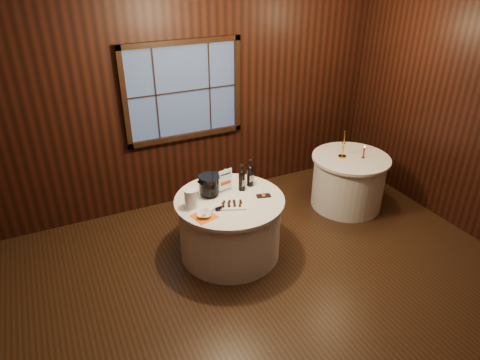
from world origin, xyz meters
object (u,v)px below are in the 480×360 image
sign_stand (225,183)px  red_candle (364,153)px  ice_bucket (209,185)px  chocolate_plate (232,204)px  brass_candlestick (343,148)px  cracker_bowl (204,215)px  port_bottle_left (242,179)px  chocolate_box (264,196)px  side_table (348,181)px  main_table (230,226)px  port_bottle_right (250,174)px  grape_bunch (219,208)px  glass_pitcher (191,198)px

sign_stand → red_candle: sign_stand is taller
ice_bucket → chocolate_plate: 0.38m
brass_candlestick → cracker_bowl: bearing=-165.8°
port_bottle_left → brass_candlestick: brass_candlestick is taller
chocolate_plate → chocolate_box: size_ratio=2.21×
sign_stand → brass_candlestick: bearing=-5.5°
red_candle → side_table: bearing=139.2°
main_table → sign_stand: sign_stand is taller
port_bottle_left → side_table: bearing=-10.4°
sign_stand → cracker_bowl: 0.61m
cracker_bowl → sign_stand: bearing=43.9°
side_table → chocolate_plate: bearing=-167.5°
side_table → ice_bucket: 2.24m
port_bottle_right → chocolate_plate: 0.54m
side_table → brass_candlestick: 0.54m
sign_stand → chocolate_plate: sign_stand is taller
chocolate_plate → brass_candlestick: bearing=14.8°
port_bottle_right → chocolate_plate: (-0.40, -0.34, -0.13)m
sign_stand → ice_bucket: bearing=172.0°
ice_bucket → grape_bunch: (-0.02, -0.35, -0.12)m
port_bottle_left → cracker_bowl: size_ratio=2.18×
sign_stand → red_candle: size_ratio=1.57×
chocolate_plate → grape_bunch: size_ratio=2.22×
sign_stand → cracker_bowl: bearing=-146.6°
main_table → glass_pitcher: bearing=176.8°
grape_bunch → main_table: bearing=40.5°
port_bottle_left → cracker_bowl: 0.73m
ice_bucket → chocolate_box: (0.56, -0.31, -0.13)m
chocolate_box → brass_candlestick: size_ratio=0.41×
main_table → cracker_bowl: bearing=-150.6°
chocolate_plate → glass_pitcher: bearing=156.8°
chocolate_plate → chocolate_box: (0.42, 0.03, -0.01)m
glass_pitcher → grape_bunch: bearing=-53.3°
glass_pitcher → cracker_bowl: glass_pitcher is taller
chocolate_box → red_candle: 1.77m
side_table → port_bottle_right: port_bottle_right is taller
sign_stand → cracker_bowl: size_ratio=1.89×
ice_bucket → port_bottle_right: bearing=-0.2°
ice_bucket → brass_candlestick: (2.05, 0.17, 0.01)m
port_bottle_right → cracker_bowl: bearing=-156.0°
main_table → red_candle: size_ratio=6.89×
port_bottle_left → chocolate_plate: size_ratio=0.92×
main_table → sign_stand: size_ratio=4.40×
main_table → port_bottle_left: size_ratio=3.81×
chocolate_plate → brass_candlestick: size_ratio=0.90×
side_table → grape_bunch: grape_bunch is taller
glass_pitcher → red_candle: glass_pitcher is taller
grape_bunch → port_bottle_left: bearing=35.3°
side_table → sign_stand: (-1.97, -0.11, 0.48)m
side_table → glass_pitcher: glass_pitcher is taller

